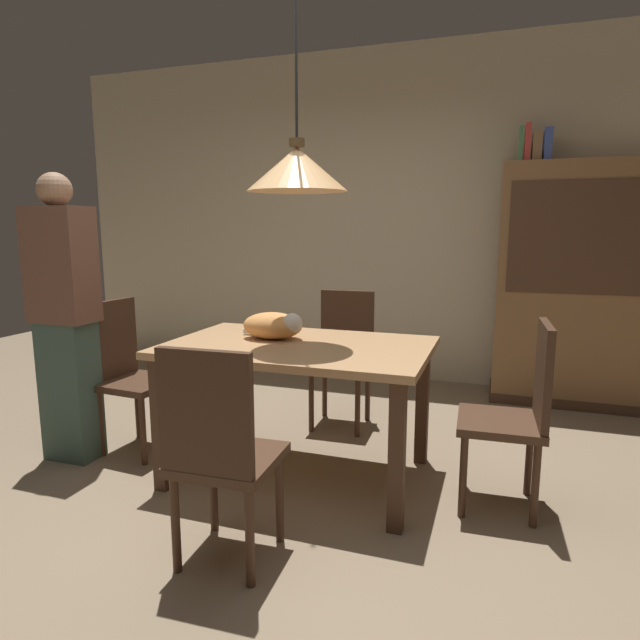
{
  "coord_description": "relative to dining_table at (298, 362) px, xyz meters",
  "views": [
    {
      "loc": [
        0.93,
        -2.2,
        1.37
      ],
      "look_at": [
        -0.04,
        0.64,
        0.85
      ],
      "focal_mm": 30.29,
      "sensor_mm": 36.0,
      "label": 1
    }
  ],
  "objects": [
    {
      "name": "pendant_lamp",
      "position": [
        -0.0,
        0.0,
        1.01
      ],
      "size": [
        0.52,
        0.52,
        1.3
      ],
      "color": "#E0A86B"
    },
    {
      "name": "book_green_slim",
      "position": [
        1.09,
        1.88,
        1.33
      ],
      "size": [
        0.03,
        0.2,
        0.26
      ],
      "primitive_type": "cube",
      "color": "#427A4C",
      "rests_on": "hutch_bookcase"
    },
    {
      "name": "chair_left_side",
      "position": [
        -1.13,
        0.01,
        -0.14
      ],
      "size": [
        0.43,
        0.43,
        0.93
      ],
      "color": "#472D1E",
      "rests_on": "ground"
    },
    {
      "name": "book_red_tall",
      "position": [
        1.14,
        1.88,
        1.34
      ],
      "size": [
        0.04,
        0.22,
        0.28
      ],
      "primitive_type": "cube",
      "color": "#B73833",
      "rests_on": "hutch_bookcase"
    },
    {
      "name": "back_wall",
      "position": [
        0.09,
        2.21,
        0.8
      ],
      "size": [
        6.4,
        0.1,
        2.9
      ],
      "primitive_type": "cube",
      "color": "beige",
      "rests_on": "ground"
    },
    {
      "name": "chair_near_front",
      "position": [
        0.0,
        -0.88,
        -0.14
      ],
      "size": [
        0.42,
        0.42,
        0.93
      ],
      "color": "#472D1E",
      "rests_on": "ground"
    },
    {
      "name": "person_standing",
      "position": [
        -1.36,
        -0.21,
        0.19
      ],
      "size": [
        0.36,
        0.22,
        1.67
      ],
      "color": "#3D564C",
      "rests_on": "ground"
    },
    {
      "name": "chair_far_back",
      "position": [
        -0.0,
        0.88,
        -0.14
      ],
      "size": [
        0.41,
        0.41,
        0.93
      ],
      "color": "#472D1E",
      "rests_on": "ground"
    },
    {
      "name": "dining_table",
      "position": [
        0.0,
        0.0,
        0.0
      ],
      "size": [
        1.4,
        0.9,
        0.75
      ],
      "color": "tan",
      "rests_on": "ground"
    },
    {
      "name": "book_brown_thick",
      "position": [
        1.21,
        1.88,
        1.31
      ],
      "size": [
        0.06,
        0.24,
        0.22
      ],
      "primitive_type": "cube",
      "color": "brown",
      "rests_on": "hutch_bookcase"
    },
    {
      "name": "ground",
      "position": [
        0.09,
        -0.44,
        -0.65
      ],
      "size": [
        10.0,
        10.0,
        0.0
      ],
      "primitive_type": "plane",
      "color": "#847056"
    },
    {
      "name": "hutch_bookcase",
      "position": [
        1.53,
        1.87,
        0.24
      ],
      "size": [
        1.12,
        0.45,
        1.85
      ],
      "color": "brown",
      "rests_on": "ground"
    },
    {
      "name": "chair_right_side",
      "position": [
        1.13,
        0.0,
        -0.14
      ],
      "size": [
        0.42,
        0.42,
        0.93
      ],
      "color": "#472D1E",
      "rests_on": "ground"
    },
    {
      "name": "book_blue_wide",
      "position": [
        1.29,
        1.88,
        1.32
      ],
      "size": [
        0.06,
        0.24,
        0.24
      ],
      "primitive_type": "cube",
      "color": "#384C93",
      "rests_on": "hutch_bookcase"
    },
    {
      "name": "cat_sleeping",
      "position": [
        -0.17,
        0.08,
        0.18
      ],
      "size": [
        0.39,
        0.25,
        0.16
      ],
      "color": "#E59951",
      "rests_on": "dining_table"
    }
  ]
}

